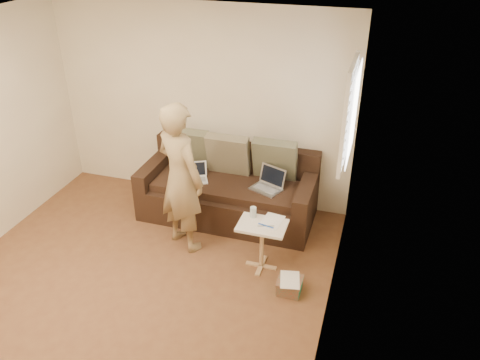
{
  "coord_description": "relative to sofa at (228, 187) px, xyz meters",
  "views": [
    {
      "loc": [
        2.24,
        -3.24,
        3.5
      ],
      "look_at": [
        0.8,
        1.4,
        0.78
      ],
      "focal_mm": 35.97,
      "sensor_mm": 36.0,
      "label": 1
    }
  ],
  "objects": [
    {
      "name": "paper_on_table",
      "position": [
        0.77,
        -0.79,
        0.15
      ],
      "size": [
        0.25,
        0.33,
        0.0
      ],
      "primitive_type": null,
      "rotation": [
        0.0,
        0.0,
        -0.14
      ],
      "color": "white",
      "rests_on": "side_table"
    },
    {
      "name": "wall_right",
      "position": [
        1.48,
        -1.77,
        0.87
      ],
      "size": [
        0.0,
        4.5,
        4.5
      ],
      "primitive_type": "plane",
      "rotation": [
        1.57,
        0.0,
        -1.57
      ],
      "color": "beige",
      "rests_on": "ground"
    },
    {
      "name": "drinking_glass",
      "position": [
        0.56,
        -0.77,
        0.21
      ],
      "size": [
        0.07,
        0.07,
        0.12
      ],
      "primitive_type": null,
      "color": "silver",
      "rests_on": "side_table"
    },
    {
      "name": "wall_back",
      "position": [
        -0.52,
        0.48,
        0.87
      ],
      "size": [
        4.0,
        0.0,
        4.0
      ],
      "primitive_type": "plane",
      "rotation": [
        1.57,
        0.0,
        0.0
      ],
      "color": "beige",
      "rests_on": "ground"
    },
    {
      "name": "pillow_left",
      "position": [
        -0.6,
        0.24,
        0.37
      ],
      "size": [
        0.55,
        0.29,
        0.57
      ],
      "primitive_type": null,
      "rotation": [
        0.28,
        0.0,
        0.0
      ],
      "color": "#4F533D",
      "rests_on": "sofa"
    },
    {
      "name": "laptop_silver",
      "position": [
        0.52,
        -0.07,
        0.1
      ],
      "size": [
        0.43,
        0.38,
        0.24
      ],
      "primitive_type": null,
      "rotation": [
        0.0,
        0.0,
        -0.39
      ],
      "color": "#B7BABC",
      "rests_on": "sofa"
    },
    {
      "name": "window_blinds",
      "position": [
        1.43,
        -0.27,
        1.28
      ],
      "size": [
        0.12,
        0.88,
        1.08
      ],
      "primitive_type": null,
      "color": "white",
      "rests_on": "wall_right"
    },
    {
      "name": "floor",
      "position": [
        -0.52,
        -1.77,
        -0.42
      ],
      "size": [
        4.5,
        4.5,
        0.0
      ],
      "primitive_type": "plane",
      "color": "brown",
      "rests_on": "ground"
    },
    {
      "name": "pillow_right",
      "position": [
        0.55,
        0.24,
        0.37
      ],
      "size": [
        0.55,
        0.28,
        0.57
      ],
      "primitive_type": null,
      "rotation": [
        0.26,
        0.0,
        0.0
      ],
      "color": "#4F533D",
      "rests_on": "sofa"
    },
    {
      "name": "scissors",
      "position": [
        0.74,
        -0.91,
        0.16
      ],
      "size": [
        0.2,
        0.14,
        0.02
      ],
      "primitive_type": null,
      "rotation": [
        0.0,
        0.0,
        -0.21
      ],
      "color": "silver",
      "rests_on": "side_table"
    },
    {
      "name": "ceiling",
      "position": [
        -0.52,
        -1.77,
        2.18
      ],
      "size": [
        4.5,
        4.5,
        0.0
      ],
      "primitive_type": "plane",
      "rotation": [
        3.14,
        0.0,
        0.0
      ],
      "color": "white",
      "rests_on": "wall_back"
    },
    {
      "name": "person",
      "position": [
        -0.31,
        -0.73,
        0.47
      ],
      "size": [
        0.78,
        0.69,
        1.79
      ],
      "primitive_type": "imported",
      "rotation": [
        0.0,
        0.0,
        2.68
      ],
      "color": "olive",
      "rests_on": "ground"
    },
    {
      "name": "sofa",
      "position": [
        0.0,
        0.0,
        0.0
      ],
      "size": [
        2.2,
        0.95,
        0.85
      ],
      "primitive_type": null,
      "color": "black",
      "rests_on": "ground"
    },
    {
      "name": "laptop_white",
      "position": [
        -0.38,
        -0.12,
        0.1
      ],
      "size": [
        0.36,
        0.33,
        0.22
      ],
      "primitive_type": null,
      "rotation": [
        0.0,
        0.0,
        0.47
      ],
      "color": "white",
      "rests_on": "sofa"
    },
    {
      "name": "striped_box",
      "position": [
        1.08,
        -1.19,
        -0.34
      ],
      "size": [
        0.26,
        0.26,
        0.16
      ],
      "primitive_type": null,
      "color": "red",
      "rests_on": "ground"
    },
    {
      "name": "side_table",
      "position": [
        0.69,
        -0.88,
        -0.14
      ],
      "size": [
        0.52,
        0.36,
        0.57
      ],
      "primitive_type": null,
      "color": "silver",
      "rests_on": "ground"
    },
    {
      "name": "pillow_mid",
      "position": [
        -0.05,
        0.2,
        0.37
      ],
      "size": [
        0.55,
        0.27,
        0.57
      ],
      "primitive_type": null,
      "rotation": [
        0.24,
        0.0,
        0.0
      ],
      "color": "#716F51",
      "rests_on": "sofa"
    }
  ]
}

